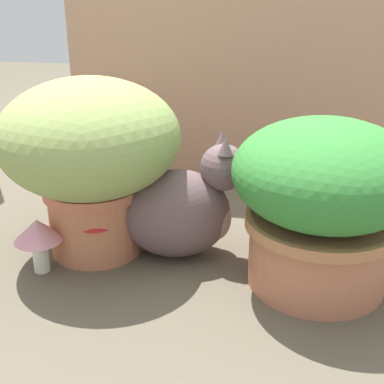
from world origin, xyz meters
name	(u,v)px	position (x,y,z in m)	size (l,w,h in m)	color
ground_plane	(140,267)	(0.00, 0.00, 0.00)	(6.00, 6.00, 0.00)	brown
cardboard_backdrop	(232,61)	(0.14, 0.59, 0.40)	(1.05, 0.03, 0.80)	tan
grass_planter	(90,151)	(-0.13, 0.07, 0.26)	(0.43, 0.43, 0.43)	#C2724F
leafy_planter	(323,198)	(0.40, 0.01, 0.20)	(0.39, 0.39, 0.37)	#BA7051
cat	(184,209)	(0.09, 0.08, 0.12)	(0.39, 0.23, 0.32)	#654E52
mushroom_ornament_red	(95,222)	(-0.10, 0.00, 0.11)	(0.09, 0.09, 0.15)	silver
mushroom_ornament_pink	(38,234)	(-0.22, -0.06, 0.10)	(0.11, 0.11, 0.13)	silver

